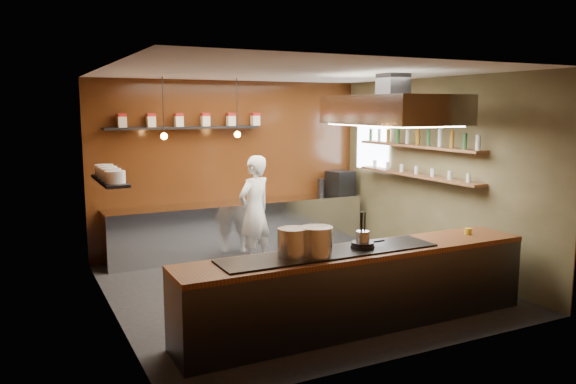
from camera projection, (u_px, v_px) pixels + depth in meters
floor at (296, 287)px, 7.98m from camera, size 5.00×5.00×0.00m
back_wall at (232, 166)px, 9.97m from camera, size 5.00×0.00×5.00m
left_wall at (110, 195)px, 6.66m from camera, size 0.00×5.00×5.00m
right_wall at (437, 174)px, 8.86m from camera, size 0.00×5.00×5.00m
ceiling at (297, 72)px, 7.54m from camera, size 5.00×5.00×0.00m
window_pane at (372, 142)px, 10.29m from camera, size 0.00×1.00×1.00m
prep_counter at (240, 227)px, 9.84m from camera, size 4.60×0.65×0.90m
pass_counter at (359, 288)px, 6.50m from camera, size 4.40×0.72×0.94m
tin_shelf at (184, 128)px, 9.35m from camera, size 2.60×0.26×0.04m
plate_shelf at (110, 181)px, 7.61m from camera, size 0.30×1.40×0.04m
bottle_shelf_upper at (417, 146)px, 9.00m from camera, size 0.26×2.80×0.04m
bottle_shelf_lower at (416, 175)px, 9.07m from camera, size 0.26×2.80×0.04m
extractor_hood at (392, 110)px, 7.83m from camera, size 1.20×2.00×0.72m
pendant_left at (164, 133)px, 8.55m from camera, size 0.10×0.10×0.95m
pendant_right at (237, 131)px, 9.08m from camera, size 0.10×0.10×0.95m
storage_tins at (192, 120)px, 9.39m from camera, size 2.43×0.13×0.22m
plate_stacks at (109, 173)px, 7.59m from camera, size 0.26×1.16×0.16m
bottles at (418, 137)px, 8.98m from camera, size 0.06×2.66×0.24m
wine_glasses at (417, 170)px, 9.05m from camera, size 0.07×2.37×0.13m
stockpot_large at (292, 243)px, 6.01m from camera, size 0.33×0.33×0.32m
stockpot_small at (317, 241)px, 6.06m from camera, size 0.46×0.46×0.32m
utensil_crock at (363, 240)px, 6.40m from camera, size 0.20×0.20×0.20m
frying_pan at (363, 245)px, 6.42m from camera, size 0.45×0.28×0.07m
butter_jar at (468, 231)px, 7.19m from camera, size 0.09×0.09×0.08m
espresso_machine at (340, 182)px, 10.72m from camera, size 0.49×0.48×0.44m
chef at (254, 211)px, 9.02m from camera, size 0.77×0.65×1.78m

